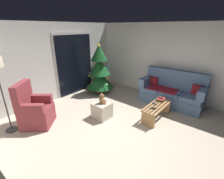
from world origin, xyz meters
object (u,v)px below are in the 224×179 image
Objects in this scene: couch at (172,92)px; remote_black at (153,108)px; cell_phone at (161,98)px; book_stack at (161,99)px; coffee_table at (157,109)px; ottoman at (102,110)px; teddy_bear_chestnut at (102,99)px; remote_graphite at (154,104)px; christmas_tree at (99,71)px; armchair at (35,110)px.

couch is 1.40m from remote_black.
couch is at bearing 6.11° from cell_phone.
coffee_table is at bearing -171.63° from book_stack.
ottoman is 0.34m from teddy_bear_chestnut.
book_stack reaches higher than remote_graphite.
book_stack is 1.68m from teddy_bear_chestnut.
christmas_tree is (-0.76, 2.44, 0.43)m from couch.
book_stack is 3.38m from armchair.
ottoman is at bearing 144.83° from cell_phone.
armchair is at bearing 135.15° from coffee_table.
ottoman is (-2.04, 1.14, -0.19)m from couch.
ottoman is at bearing -95.75° from remote_black.
remote_graphite is 2.46m from christmas_tree.
remote_graphite is 0.14× the size of armchair.
couch is 12.57× the size of remote_black.
teddy_bear_chestnut reaches higher than coffee_table.
christmas_tree is at bearing 5.33° from armchair.
book_stack is at bearing -170.01° from remote_graphite.
remote_black is at bearing -167.11° from cell_phone.
christmas_tree reaches higher than armchair.
armchair is 1.71m from teddy_bear_chestnut.
armchair is at bearing 139.73° from book_stack.
armchair reaches higher than book_stack.
couch is 1.74× the size of armchair.
remote_graphite is 0.33m from cell_phone.
teddy_bear_chestnut is (1.34, -1.07, 0.15)m from armchair.
couch is at bearing -166.26° from remote_graphite.
couch is at bearing -29.18° from ottoman.
cell_phone is at bearing -91.15° from christmas_tree.
armchair is at bearing 141.43° from teddy_bear_chestnut.
teddy_bear_chestnut is at bearing 137.99° from book_stack.
remote_graphite is 0.55× the size of teddy_bear_chestnut.
couch is 6.87× the size of teddy_bear_chestnut.
couch is 4.03m from armchair.
remote_black is 2.60m from christmas_tree.
christmas_tree is (0.37, 2.39, 0.42)m from remote_graphite.
armchair is at bearing -83.00° from remote_black.
christmas_tree is at bearing 45.30° from ottoman.
couch reaches higher than coffee_table.
teddy_bear_chestnut is (-0.64, 1.18, 0.14)m from remote_black.
book_stack is 0.04m from cell_phone.
remote_graphite is at bearing 173.72° from book_stack.
couch is at bearing -29.08° from teddy_bear_chestnut.
book_stack is 0.14× the size of christmas_tree.
christmas_tree is 6.49× the size of teddy_bear_chestnut.
book_stack reaches higher than remote_black.
couch is 2.59m from christmas_tree.
armchair is (-2.57, 2.18, -0.07)m from cell_phone.
teddy_bear_chestnut is at bearing 127.90° from coffee_table.
book_stack is 0.93× the size of teddy_bear_chestnut.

